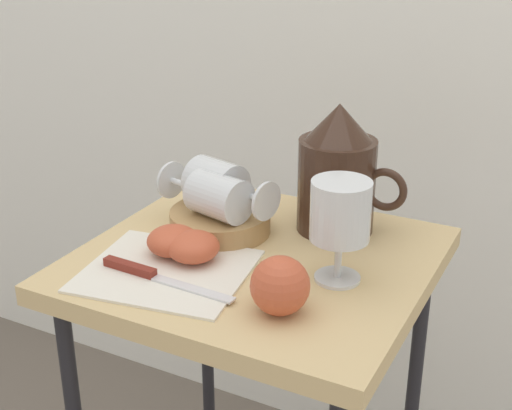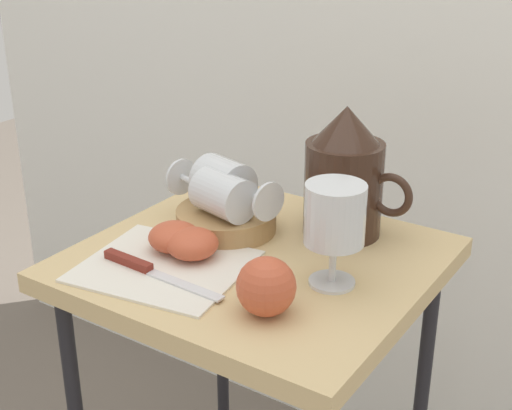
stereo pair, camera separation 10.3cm
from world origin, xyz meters
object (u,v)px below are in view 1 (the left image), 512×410
at_px(apple_whole, 280,286).
at_px(knife, 148,274).
at_px(apple_half_left, 193,247).
at_px(wine_glass_tipped_far, 218,185).
at_px(apple_half_right, 173,241).
at_px(pitcher, 337,181).
at_px(table, 256,304).
at_px(basket_tray, 220,221).
at_px(wine_glass_tipped_near, 217,196).
at_px(wine_glass_upright, 340,216).

relative_size(apple_whole, knife, 0.36).
distance_m(apple_half_left, apple_whole, 0.18).
xyz_separation_m(wine_glass_tipped_far, apple_half_right, (-0.01, -0.12, -0.05)).
height_order(pitcher, wine_glass_tipped_far, pitcher).
bearing_deg(table, apple_half_right, -151.03).
distance_m(basket_tray, knife, 0.18).
distance_m(basket_tray, apple_half_right, 0.11).
height_order(pitcher, wine_glass_tipped_near, pitcher).
relative_size(wine_glass_upright, apple_half_right, 1.90).
bearing_deg(table, wine_glass_tipped_near, 161.44).
bearing_deg(basket_tray, apple_whole, -43.04).
height_order(basket_tray, apple_whole, apple_whole).
distance_m(basket_tray, wine_glass_upright, 0.24).
height_order(wine_glass_tipped_far, apple_half_left, wine_glass_tipped_far).
bearing_deg(pitcher, basket_tray, -149.50).
height_order(basket_tray, pitcher, pitcher).
distance_m(wine_glass_tipped_far, apple_half_left, 0.13).
xyz_separation_m(wine_glass_tipped_near, wine_glass_tipped_far, (-0.02, 0.03, 0.00)).
bearing_deg(wine_glass_tipped_near, apple_half_right, -105.99).
bearing_deg(pitcher, wine_glass_tipped_far, -154.09).
distance_m(apple_half_left, knife, 0.08).
relative_size(basket_tray, knife, 0.74).
xyz_separation_m(table, wine_glass_tipped_far, (-0.10, 0.06, 0.16)).
height_order(basket_tray, wine_glass_tipped_far, wine_glass_tipped_far).
height_order(wine_glass_upright, wine_glass_tipped_far, wine_glass_upright).
xyz_separation_m(pitcher, apple_whole, (0.03, -0.27, -0.04)).
relative_size(pitcher, wine_glass_upright, 1.41).
distance_m(basket_tray, wine_glass_tipped_far, 0.06).
xyz_separation_m(wine_glass_tipped_near, apple_half_left, (0.01, -0.09, -0.04)).
xyz_separation_m(pitcher, apple_half_left, (-0.14, -0.20, -0.06)).
bearing_deg(apple_whole, apple_half_left, 158.68).
relative_size(wine_glass_upright, wine_glass_tipped_far, 0.93).
bearing_deg(apple_half_left, wine_glass_upright, 13.09).
bearing_deg(wine_glass_tipped_near, apple_half_left, -82.32).
distance_m(apple_half_right, apple_whole, 0.22).
bearing_deg(knife, wine_glass_tipped_far, 89.25).
height_order(wine_glass_tipped_far, apple_half_right, wine_glass_tipped_far).
relative_size(pitcher, wine_glass_tipped_far, 1.31).
bearing_deg(pitcher, wine_glass_tipped_near, -143.55).
height_order(table, wine_glass_tipped_near, wine_glass_tipped_near).
distance_m(apple_half_right, knife, 0.08).
relative_size(apple_half_left, apple_half_right, 1.00).
bearing_deg(pitcher, apple_half_right, -131.66).
xyz_separation_m(pitcher, wine_glass_tipped_far, (-0.17, -0.08, -0.01)).
bearing_deg(apple_whole, knife, -178.41).
distance_m(table, knife, 0.19).
distance_m(pitcher, wine_glass_tipped_far, 0.19).
xyz_separation_m(wine_glass_upright, apple_half_right, (-0.24, -0.04, -0.07)).
bearing_deg(apple_half_left, apple_whole, -21.32).
xyz_separation_m(table, wine_glass_tipped_near, (-0.08, 0.03, 0.15)).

